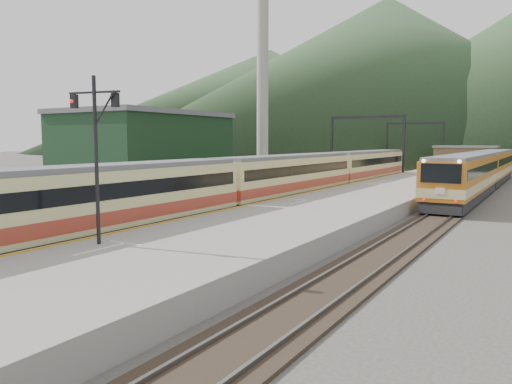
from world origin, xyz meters
The scene contains 16 objects.
track_main centered at (0.00, 40.00, 0.07)m, with size 2.60×200.00×0.23m.
track_far centered at (-5.00, 40.00, 0.07)m, with size 2.60×200.00×0.23m.
track_second centered at (11.50, 40.00, 0.07)m, with size 2.60×200.00×0.23m.
platform centered at (5.60, 38.00, 0.50)m, with size 8.00×100.00×1.00m, color gray.
gantry_near centered at (-2.85, 55.00, 5.59)m, with size 9.55×0.25×8.00m.
gantry_far centered at (-2.85, 80.00, 5.59)m, with size 9.55×0.25×8.00m.
warehouse centered at (-28.00, 42.00, 4.32)m, with size 14.50×20.50×8.60m.
smokestack centered at (-22.00, 62.00, 15.00)m, with size 1.80×1.80×30.00m, color #9E998E.
station_shed centered at (5.60, 78.00, 2.57)m, with size 9.40×4.40×3.10m.
hill_a centered at (-40.00, 190.00, 30.00)m, with size 180.00×180.00×60.00m, color #284325.
hill_d centered at (-120.00, 240.00, 27.50)m, with size 200.00×200.00×55.00m, color #284325.
main_train centered at (0.00, 28.25, 1.89)m, with size 2.72×55.89×3.32m.
second_train centered at (11.50, 46.22, 2.02)m, with size 2.94×40.01×3.59m.
signal_mast centered at (3.06, 6.58, 4.79)m, with size 2.18×0.55×6.17m.
short_signal_b centered at (-2.95, 28.07, 1.46)m, with size 0.26×0.22×2.27m.
short_signal_c centered at (-6.52, 22.60, 1.46)m, with size 0.26×0.22×2.27m.
Camera 1 is at (17.45, -6.10, 4.81)m, focal length 35.00 mm.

